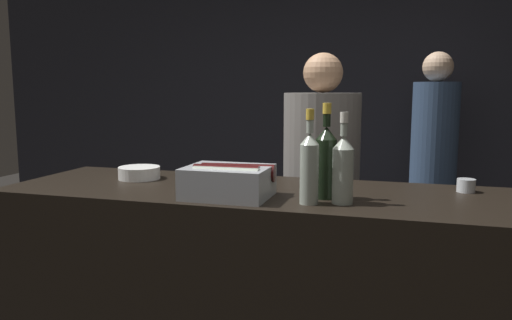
% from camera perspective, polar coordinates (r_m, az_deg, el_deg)
% --- Properties ---
extents(wall_back_chalkboard, '(6.40, 0.06, 2.80)m').
position_cam_1_polar(wall_back_chalkboard, '(4.25, 8.52, 6.87)').
color(wall_back_chalkboard, black).
rests_on(wall_back_chalkboard, ground_plane).
extents(bar_counter, '(2.12, 0.69, 1.06)m').
position_cam_1_polar(bar_counter, '(2.27, -0.26, -16.67)').
color(bar_counter, black).
rests_on(bar_counter, ground_plane).
extents(ice_bin_with_bottles, '(0.33, 0.26, 0.13)m').
position_cam_1_polar(ice_bin_with_bottles, '(1.94, -3.14, -2.26)').
color(ice_bin_with_bottles, '#9EA0A5').
rests_on(ice_bin_with_bottles, bar_counter).
extents(bowl_white, '(0.19, 0.19, 0.06)m').
position_cam_1_polar(bowl_white, '(2.41, -13.19, -1.39)').
color(bowl_white, white).
rests_on(bowl_white, bar_counter).
extents(wine_glass, '(0.08, 0.08, 0.13)m').
position_cam_1_polar(wine_glass, '(2.14, 7.72, -0.73)').
color(wine_glass, silver).
rests_on(wine_glass, bar_counter).
extents(candle_votive, '(0.07, 0.07, 0.05)m').
position_cam_1_polar(candle_votive, '(2.21, 22.88, -2.69)').
color(candle_votive, silver).
rests_on(candle_votive, bar_counter).
extents(white_wine_bottle, '(0.08, 0.08, 0.34)m').
position_cam_1_polar(white_wine_bottle, '(1.85, 9.91, -0.83)').
color(white_wine_bottle, '#9EA899').
rests_on(white_wine_bottle, bar_counter).
extents(champagne_bottle, '(0.08, 0.08, 0.37)m').
position_cam_1_polar(champagne_bottle, '(1.92, 8.01, 0.03)').
color(champagne_bottle, black).
rests_on(champagne_bottle, bar_counter).
extents(rose_wine_bottle, '(0.07, 0.07, 0.35)m').
position_cam_1_polar(rose_wine_bottle, '(1.82, 6.11, -0.61)').
color(rose_wine_bottle, '#9EA899').
rests_on(rose_wine_bottle, bar_counter).
extents(person_in_hoodie, '(0.41, 0.41, 1.67)m').
position_cam_1_polar(person_in_hoodie, '(2.74, 7.42, -3.78)').
color(person_in_hoodie, black).
rests_on(person_in_hoodie, ground_plane).
extents(person_blond_tee, '(0.32, 0.32, 1.74)m').
position_cam_1_polar(person_blond_tee, '(3.79, 19.61, 0.05)').
color(person_blond_tee, black).
rests_on(person_blond_tee, ground_plane).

